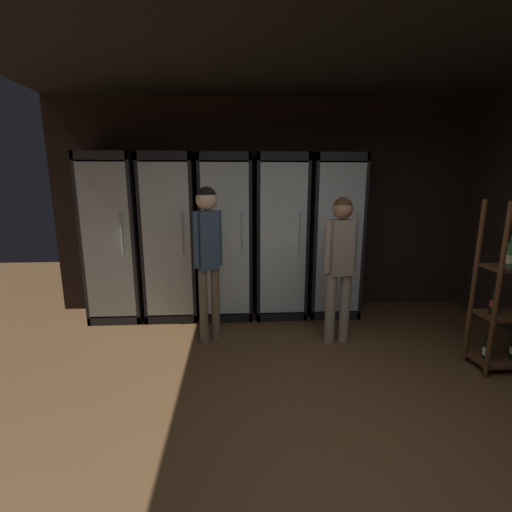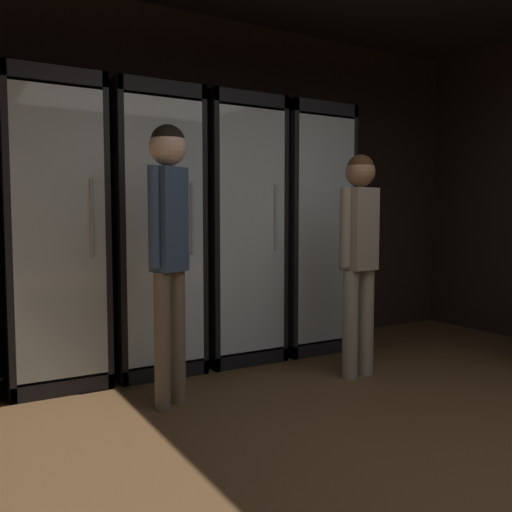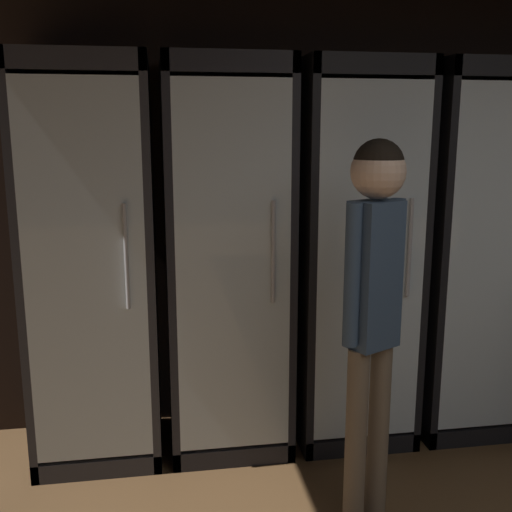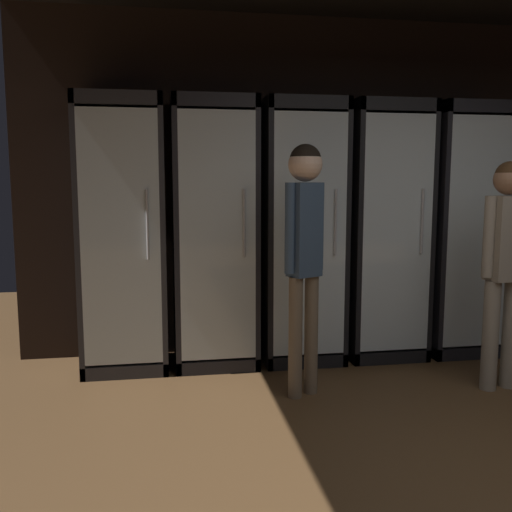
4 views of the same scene
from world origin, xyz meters
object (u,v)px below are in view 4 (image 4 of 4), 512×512
cooler_center (299,235)px  cooler_far_left (124,237)px  shopper_far (505,252)px  cooler_left (214,236)px  cooler_far_right (458,232)px  cooler_right (381,234)px  shopper_near (305,234)px

cooler_center → cooler_far_left: bearing=-179.9°
cooler_center → shopper_far: 1.54m
cooler_left → shopper_far: bearing=-26.3°
cooler_far_left → cooler_left: 0.70m
cooler_left → cooler_center: same height
cooler_far_right → cooler_center: bearing=180.0°
cooler_right → cooler_far_right: size_ratio=1.00×
cooler_center → cooler_left: bearing=-179.9°
cooler_far_left → shopper_near: (1.22, -0.84, 0.08)m
cooler_far_right → shopper_near: bearing=-151.7°
cooler_left → cooler_far_right: 2.09m
cooler_far_left → shopper_near: size_ratio=1.23×
shopper_near → cooler_left: bearing=121.8°
cooler_center → shopper_near: (-0.17, -0.84, 0.09)m
cooler_far_left → cooler_far_right: 2.78m
cooler_right → cooler_left: bearing=-180.0°
cooler_center → cooler_far_right: bearing=-0.0°
cooler_center → shopper_far: cooler_center is taller
cooler_far_left → shopper_near: 1.48m
shopper_far → cooler_center: bearing=142.1°
cooler_far_left → cooler_center: same height
cooler_far_left → cooler_far_right: size_ratio=1.00×
cooler_right → shopper_near: (-0.87, -0.84, 0.09)m
cooler_far_left → shopper_near: bearing=-34.6°
cooler_center → cooler_right: bearing=-0.1°
cooler_left → shopper_far: 2.13m
cooler_far_left → cooler_left: same height
cooler_center → shopper_near: 0.87m
cooler_center → shopper_near: size_ratio=1.23×
cooler_right → shopper_far: size_ratio=1.31×
shopper_far → cooler_far_right: bearing=79.4°
cooler_left → cooler_center: (0.70, 0.00, 0.00)m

